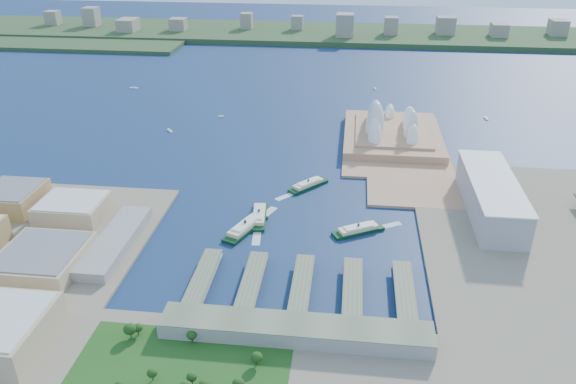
# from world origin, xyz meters

# --- Properties ---
(ground) EXTENTS (3000.00, 3000.00, 0.00)m
(ground) POSITION_xyz_m (0.00, 0.00, 0.00)
(ground) COLOR #101F4B
(ground) RESTS_ON ground
(east_land) EXTENTS (240.00, 500.00, 3.00)m
(east_land) POSITION_xyz_m (240.00, -50.00, 1.50)
(east_land) COLOR gray
(east_land) RESTS_ON ground
(peninsula) EXTENTS (135.00, 220.00, 3.00)m
(peninsula) POSITION_xyz_m (107.50, 260.00, 1.50)
(peninsula) COLOR tan
(peninsula) RESTS_ON ground
(far_shore) EXTENTS (2200.00, 260.00, 12.00)m
(far_shore) POSITION_xyz_m (0.00, 980.00, 6.00)
(far_shore) COLOR #2D4926
(far_shore) RESTS_ON ground
(opera_house) EXTENTS (134.00, 180.00, 58.00)m
(opera_house) POSITION_xyz_m (105.00, 280.00, 32.00)
(opera_house) COLOR white
(opera_house) RESTS_ON peninsula
(toaster_building) EXTENTS (45.00, 155.00, 35.00)m
(toaster_building) POSITION_xyz_m (195.00, 80.00, 20.50)
(toaster_building) COLOR #97979D
(toaster_building) RESTS_ON east_land
(west_buildings) EXTENTS (200.00, 280.00, 27.00)m
(west_buildings) POSITION_xyz_m (-250.00, -70.00, 16.50)
(west_buildings) COLOR #9F824F
(west_buildings) RESTS_ON west_land
(ferry_wharves) EXTENTS (184.00, 90.00, 9.30)m
(ferry_wharves) POSITION_xyz_m (14.00, -75.00, 4.65)
(ferry_wharves) COLOR #5E694F
(ferry_wharves) RESTS_ON ground
(terminal_building) EXTENTS (200.00, 28.00, 12.00)m
(terminal_building) POSITION_xyz_m (15.00, -135.00, 9.00)
(terminal_building) COLOR gray
(terminal_building) RESTS_ON south_land
(park) EXTENTS (150.00, 110.00, 16.00)m
(park) POSITION_xyz_m (-60.00, -190.00, 11.00)
(park) COLOR #194714
(park) RESTS_ON south_land
(far_skyline) EXTENTS (1900.00, 140.00, 55.00)m
(far_skyline) POSITION_xyz_m (0.00, 960.00, 39.50)
(far_skyline) COLOR gray
(far_skyline) RESTS_ON far_shore
(ferry_a) EXTENTS (19.81, 57.26, 10.61)m
(ferry_a) POSITION_xyz_m (-41.29, 42.25, 5.31)
(ferry_a) COLOR #0D3417
(ferry_a) RESTS_ON ground
(ferry_b) EXTENTS (44.47, 47.54, 9.82)m
(ferry_b) POSITION_xyz_m (2.99, 120.98, 4.91)
(ferry_b) COLOR #0D3417
(ferry_b) RESTS_ON ground
(ferry_c) EXTENTS (37.85, 61.61, 11.42)m
(ferry_c) POSITION_xyz_m (-50.78, 16.73, 5.71)
(ferry_c) COLOR #0D3417
(ferry_c) RESTS_ON ground
(ferry_d) EXTENTS (52.82, 37.78, 10.03)m
(ferry_d) POSITION_xyz_m (60.28, 25.88, 5.01)
(ferry_d) COLOR #0D3417
(ferry_d) RESTS_ON ground
(boat_a) EXTENTS (11.54, 13.24, 2.72)m
(boat_a) POSITION_xyz_m (-209.56, 278.10, 1.36)
(boat_a) COLOR white
(boat_a) RESTS_ON ground
(boat_b) EXTENTS (8.98, 4.68, 2.31)m
(boat_b) POSITION_xyz_m (-150.44, 347.64, 1.15)
(boat_b) COLOR white
(boat_b) RESTS_ON ground
(boat_c) EXTENTS (5.20, 13.20, 2.89)m
(boat_c) POSITION_xyz_m (251.56, 384.82, 1.45)
(boat_c) COLOR white
(boat_c) RESTS_ON ground
(boat_d) EXTENTS (14.97, 3.47, 2.52)m
(boat_d) POSITION_xyz_m (-338.80, 480.49, 1.26)
(boat_d) COLOR white
(boat_d) RESTS_ON ground
(boat_e) EXTENTS (5.29, 11.66, 2.76)m
(boat_e) POSITION_xyz_m (87.61, 525.98, 1.38)
(boat_e) COLOR white
(boat_e) RESTS_ON ground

